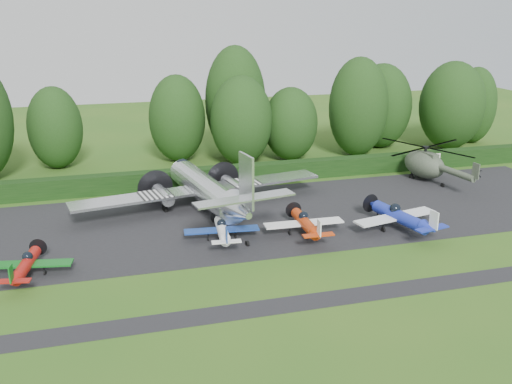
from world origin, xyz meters
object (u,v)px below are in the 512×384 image
object	(u,v)px
light_plane_red	(26,265)
helicopter	(425,162)
light_plane_white	(222,230)
sign_board	(426,159)
transport_plane	(206,190)
light_plane_orange	(305,223)
light_plane_blue	(400,216)

from	to	relation	value
light_plane_red	helicopter	bearing A→B (deg)	8.93
light_plane_white	sign_board	size ratio (longest dim) A/B	1.83
transport_plane	light_plane_orange	size ratio (longest dim) A/B	3.42
light_plane_white	light_plane_orange	size ratio (longest dim) A/B	0.91
light_plane_blue	sign_board	distance (m)	20.51
light_plane_white	sign_board	world-z (taller)	light_plane_white
light_plane_blue	helicopter	bearing A→B (deg)	63.97
helicopter	light_plane_orange	bearing A→B (deg)	-138.31
light_plane_blue	sign_board	xyz separation A→B (m)	(12.37, 16.36, 0.07)
light_plane_red	light_plane_white	xyz separation A→B (m)	(14.88, 2.76, -0.01)
transport_plane	light_plane_orange	xyz separation A→B (m)	(7.02, -7.93, -1.11)
light_plane_red	light_plane_white	distance (m)	15.13
transport_plane	light_plane_red	distance (m)	18.05
light_plane_white	transport_plane	bearing A→B (deg)	84.11
sign_board	light_plane_blue	bearing A→B (deg)	-135.04
transport_plane	light_plane_red	bearing A→B (deg)	-135.46
transport_plane	helicopter	distance (m)	25.62
light_plane_white	light_plane_blue	bearing A→B (deg)	-12.01
light_plane_white	light_plane_orange	distance (m)	7.08
light_plane_white	helicopter	world-z (taller)	helicopter
light_plane_white	helicopter	size ratio (longest dim) A/B	0.47
light_plane_red	sign_board	distance (m)	45.95
light_plane_orange	helicopter	bearing A→B (deg)	30.83
light_plane_red	helicopter	distance (m)	42.60
helicopter	light_plane_red	bearing A→B (deg)	-151.91
light_plane_orange	light_plane_red	bearing A→B (deg)	-176.20
light_plane_blue	helicopter	world-z (taller)	helicopter
sign_board	light_plane_white	bearing A→B (deg)	-160.03
light_plane_orange	sign_board	world-z (taller)	light_plane_orange
light_plane_red	light_plane_white	size ratio (longest dim) A/B	1.01
light_plane_red	sign_board	xyz separation A→B (m)	(42.52, 17.41, 0.35)
light_plane_orange	light_plane_blue	xyz separation A→B (m)	(8.22, -1.13, 0.18)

